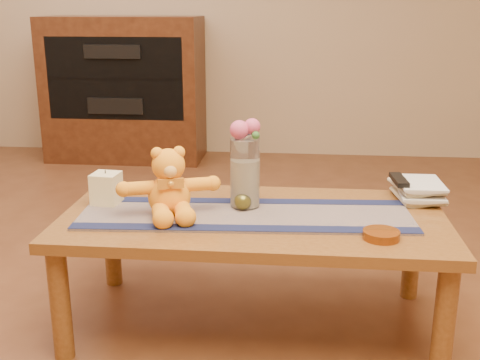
# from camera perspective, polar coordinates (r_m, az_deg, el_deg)

# --- Properties ---
(floor) EXTENTS (5.50, 5.50, 0.00)m
(floor) POSITION_cam_1_polar(r_m,az_deg,el_deg) (2.37, 1.24, -13.58)
(floor) COLOR #532C17
(floor) RESTS_ON ground
(coffee_table_top) EXTENTS (1.40, 0.70, 0.04)m
(coffee_table_top) POSITION_cam_1_polar(r_m,az_deg,el_deg) (2.19, 1.30, -3.80)
(coffee_table_top) COLOR brown
(coffee_table_top) RESTS_ON floor
(table_leg_fl) EXTENTS (0.07, 0.07, 0.41)m
(table_leg_fl) POSITION_cam_1_polar(r_m,az_deg,el_deg) (2.17, -16.85, -11.32)
(table_leg_fl) COLOR brown
(table_leg_fl) RESTS_ON floor
(table_leg_fr) EXTENTS (0.07, 0.07, 0.41)m
(table_leg_fr) POSITION_cam_1_polar(r_m,az_deg,el_deg) (2.07, 18.99, -12.85)
(table_leg_fr) COLOR brown
(table_leg_fr) RESTS_ON floor
(table_leg_bl) EXTENTS (0.07, 0.07, 0.41)m
(table_leg_bl) POSITION_cam_1_polar(r_m,az_deg,el_deg) (2.66, -12.19, -5.62)
(table_leg_bl) COLOR brown
(table_leg_bl) RESTS_ON floor
(table_leg_br) EXTENTS (0.07, 0.07, 0.41)m
(table_leg_br) POSITION_cam_1_polar(r_m,az_deg,el_deg) (2.58, 16.18, -6.59)
(table_leg_br) COLOR brown
(table_leg_br) RESTS_ON floor
(persian_runner) EXTENTS (1.22, 0.42, 0.01)m
(persian_runner) POSITION_cam_1_polar(r_m,az_deg,el_deg) (2.17, 0.52, -3.37)
(persian_runner) COLOR #171E42
(persian_runner) RESTS_ON coffee_table_top
(runner_border_near) EXTENTS (1.20, 0.13, 0.00)m
(runner_border_near) POSITION_cam_1_polar(r_m,az_deg,el_deg) (2.03, 0.40, -4.63)
(runner_border_near) COLOR #141A3E
(runner_border_near) RESTS_ON persian_runner
(runner_border_far) EXTENTS (1.20, 0.13, 0.00)m
(runner_border_far) POSITION_cam_1_polar(r_m,az_deg,el_deg) (2.30, 0.63, -2.02)
(runner_border_far) COLOR #141A3E
(runner_border_far) RESTS_ON persian_runner
(teddy_bear) EXTENTS (0.42, 0.38, 0.24)m
(teddy_bear) POSITION_cam_1_polar(r_m,az_deg,el_deg) (2.15, -6.83, -0.24)
(teddy_bear) COLOR orange
(teddy_bear) RESTS_ON persian_runner
(pillar_candle) EXTENTS (0.11, 0.11, 0.12)m
(pillar_candle) POSITION_cam_1_polar(r_m,az_deg,el_deg) (2.32, -12.70, -0.77)
(pillar_candle) COLOR beige
(pillar_candle) RESTS_ON persian_runner
(candle_wick) EXTENTS (0.00, 0.00, 0.01)m
(candle_wick) POSITION_cam_1_polar(r_m,az_deg,el_deg) (2.30, -12.80, 0.78)
(candle_wick) COLOR black
(candle_wick) RESTS_ON pillar_candle
(glass_vase) EXTENTS (0.11, 0.11, 0.26)m
(glass_vase) POSITION_cam_1_polar(r_m,az_deg,el_deg) (2.21, 0.48, 0.68)
(glass_vase) COLOR silver
(glass_vase) RESTS_ON persian_runner
(potpourri_fill) EXTENTS (0.09, 0.09, 0.18)m
(potpourri_fill) POSITION_cam_1_polar(r_m,az_deg,el_deg) (2.22, 0.48, -0.29)
(potpourri_fill) COLOR beige
(potpourri_fill) RESTS_ON glass_vase
(rose_left) EXTENTS (0.07, 0.07, 0.07)m
(rose_left) POSITION_cam_1_polar(r_m,az_deg,el_deg) (2.16, -0.06, 4.84)
(rose_left) COLOR #CD4877
(rose_left) RESTS_ON glass_vase
(rose_right) EXTENTS (0.06, 0.06, 0.06)m
(rose_right) POSITION_cam_1_polar(r_m,az_deg,el_deg) (2.17, 1.17, 5.15)
(rose_right) COLOR #CD4877
(rose_right) RESTS_ON glass_vase
(blue_flower_back) EXTENTS (0.04, 0.04, 0.04)m
(blue_flower_back) POSITION_cam_1_polar(r_m,az_deg,el_deg) (2.20, 0.84, 4.88)
(blue_flower_back) COLOR #47569A
(blue_flower_back) RESTS_ON glass_vase
(blue_flower_side) EXTENTS (0.04, 0.04, 0.04)m
(blue_flower_side) POSITION_cam_1_polar(r_m,az_deg,el_deg) (2.19, -0.24, 4.62)
(blue_flower_side) COLOR #47569A
(blue_flower_side) RESTS_ON glass_vase
(leaf_sprig) EXTENTS (0.03, 0.03, 0.03)m
(leaf_sprig) POSITION_cam_1_polar(r_m,az_deg,el_deg) (2.15, 1.51, 4.30)
(leaf_sprig) COLOR #33662D
(leaf_sprig) RESTS_ON glass_vase
(bronze_ball) EXTENTS (0.08, 0.08, 0.06)m
(bronze_ball) POSITION_cam_1_polar(r_m,az_deg,el_deg) (2.20, 0.26, -2.08)
(bronze_ball) COLOR #54501C
(bronze_ball) RESTS_ON persian_runner
(book_bottom) EXTENTS (0.19, 0.24, 0.02)m
(book_bottom) POSITION_cam_1_polar(r_m,az_deg,el_deg) (2.42, 14.82, -1.60)
(book_bottom) COLOR beige
(book_bottom) RESTS_ON coffee_table_top
(book_lower) EXTENTS (0.17, 0.23, 0.02)m
(book_lower) POSITION_cam_1_polar(r_m,az_deg,el_deg) (2.41, 14.99, -1.20)
(book_lower) COLOR beige
(book_lower) RESTS_ON book_bottom
(book_upper) EXTENTS (0.20, 0.25, 0.02)m
(book_upper) POSITION_cam_1_polar(r_m,az_deg,el_deg) (2.41, 14.73, -0.72)
(book_upper) COLOR beige
(book_upper) RESTS_ON book_lower
(book_top) EXTENTS (0.17, 0.23, 0.02)m
(book_top) POSITION_cam_1_polar(r_m,az_deg,el_deg) (2.40, 15.03, -0.32)
(book_top) COLOR beige
(book_top) RESTS_ON book_upper
(tv_remote) EXTENTS (0.06, 0.16, 0.02)m
(tv_remote) POSITION_cam_1_polar(r_m,az_deg,el_deg) (2.39, 15.01, 0.02)
(tv_remote) COLOR black
(tv_remote) RESTS_ON book_top
(amber_dish) EXTENTS (0.12, 0.12, 0.03)m
(amber_dish) POSITION_cam_1_polar(r_m,az_deg,el_deg) (2.01, 13.39, -5.14)
(amber_dish) COLOR #BF5914
(amber_dish) RESTS_ON coffee_table_top
(media_cabinet) EXTENTS (1.20, 0.50, 1.10)m
(media_cabinet) POSITION_cam_1_polar(r_m,az_deg,el_deg) (4.77, -11.00, 8.53)
(media_cabinet) COLOR #32170B
(media_cabinet) RESTS_ON floor
(cabinet_cavity) EXTENTS (1.02, 0.03, 0.61)m
(cabinet_cavity) POSITION_cam_1_polar(r_m,az_deg,el_deg) (4.53, -11.92, 9.48)
(cabinet_cavity) COLOR black
(cabinet_cavity) RESTS_ON media_cabinet
(cabinet_shelf) EXTENTS (1.02, 0.20, 0.02)m
(cabinet_shelf) POSITION_cam_1_polar(r_m,az_deg,el_deg) (4.61, -11.60, 9.62)
(cabinet_shelf) COLOR #32170B
(cabinet_shelf) RESTS_ON media_cabinet
(stereo_upper) EXTENTS (0.42, 0.28, 0.10)m
(stereo_upper) POSITION_cam_1_polar(r_m,az_deg,el_deg) (4.61, -11.67, 12.09)
(stereo_upper) COLOR black
(stereo_upper) RESTS_ON media_cabinet
(stereo_lower) EXTENTS (0.42, 0.28, 0.12)m
(stereo_lower) POSITION_cam_1_polar(r_m,az_deg,el_deg) (4.66, -11.39, 7.23)
(stereo_lower) COLOR black
(stereo_lower) RESTS_ON media_cabinet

